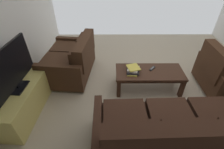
{
  "coord_description": "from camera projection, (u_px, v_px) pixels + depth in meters",
  "views": [
    {
      "loc": [
        0.78,
        2.36,
        2.2
      ],
      "look_at": [
        0.78,
        0.41,
        0.7
      ],
      "focal_mm": 26.14,
      "sensor_mm": 36.0,
      "label": 1
    }
  ],
  "objects": [
    {
      "name": "coffee_table",
      "position": [
        149.0,
        74.0,
        3.03
      ],
      "size": [
        1.24,
        0.53,
        0.42
      ],
      "color": "#3D2316",
      "rests_on": "ground"
    },
    {
      "name": "armchair_side",
      "position": [
        224.0,
        74.0,
        3.01
      ],
      "size": [
        0.83,
        0.93,
        0.9
      ],
      "color": "black",
      "rests_on": "ground"
    },
    {
      "name": "sofa_main",
      "position": [
        173.0,
        133.0,
        2.04
      ],
      "size": [
        2.01,
        0.9,
        0.89
      ],
      "color": "black",
      "rests_on": "ground"
    },
    {
      "name": "flat_tv",
      "position": [
        10.0,
        70.0,
        2.28
      ],
      "size": [
        0.22,
        1.05,
        0.67
      ],
      "color": "black",
      "rests_on": "tv_stand"
    },
    {
      "name": "book_stack",
      "position": [
        133.0,
        70.0,
        2.95
      ],
      "size": [
        0.26,
        0.31,
        0.09
      ],
      "color": "#E0CC4C",
      "rests_on": "coffee_table"
    },
    {
      "name": "tv_remote",
      "position": [
        152.0,
        68.0,
        3.04
      ],
      "size": [
        0.14,
        0.15,
        0.02
      ],
      "color": "black",
      "rests_on": "coffee_table"
    },
    {
      "name": "tv_stand",
      "position": [
        24.0,
        100.0,
        2.65
      ],
      "size": [
        0.53,
        1.29,
        0.51
      ],
      "color": "#D8C666",
      "rests_on": "ground"
    },
    {
      "name": "ground_plane",
      "position": [
        151.0,
        90.0,
        3.22
      ],
      "size": [
        5.08,
        5.22,
        0.01
      ],
      "primitive_type": "cube",
      "color": "#B7A88E"
    },
    {
      "name": "loveseat_near",
      "position": [
        72.0,
        60.0,
        3.39
      ],
      "size": [
        1.0,
        1.3,
        0.86
      ],
      "color": "black",
      "rests_on": "ground"
    }
  ]
}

